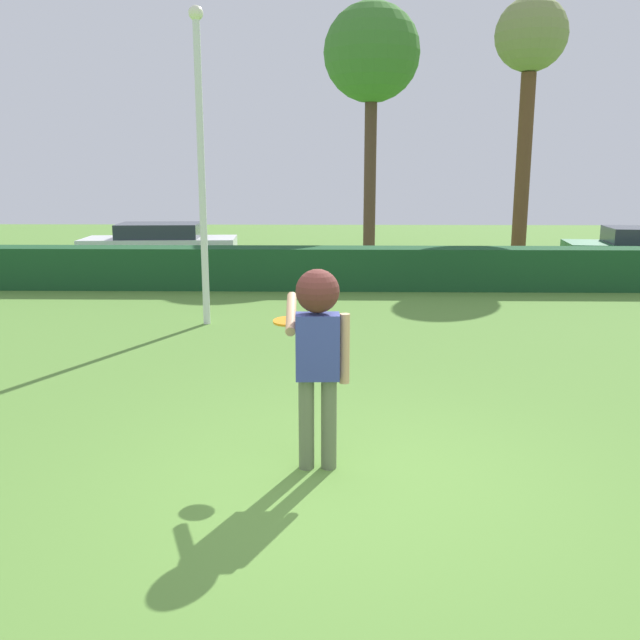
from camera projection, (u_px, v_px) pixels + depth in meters
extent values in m
plane|color=#5C8C38|center=(341.00, 480.00, 5.87)|extent=(60.00, 60.00, 0.00)
cylinder|color=#677152|center=(306.00, 424.00, 6.04)|extent=(0.14, 0.14, 0.84)
cylinder|color=#677152|center=(329.00, 424.00, 6.04)|extent=(0.14, 0.14, 0.84)
cube|color=#374292|center=(318.00, 347.00, 5.89)|extent=(0.39, 0.23, 0.58)
cylinder|color=tan|center=(291.00, 313.00, 6.11)|extent=(0.11, 0.62, 0.30)
cylinder|color=tan|center=(345.00, 349.00, 5.90)|extent=(0.09, 0.09, 0.62)
sphere|color=tan|center=(318.00, 294.00, 5.79)|extent=(0.22, 0.22, 0.22)
sphere|color=#562823|center=(318.00, 291.00, 5.79)|extent=(0.38, 0.38, 0.38)
cylinder|color=orange|center=(287.00, 321.00, 6.39)|extent=(0.27, 0.27, 0.05)
cylinder|color=silver|center=(202.00, 179.00, 11.47)|extent=(0.12, 0.12, 5.03)
sphere|color=#F2EFCC|center=(196.00, 13.00, 10.92)|extent=(0.24, 0.24, 0.24)
cube|color=#1B4B26|center=(337.00, 268.00, 15.56)|extent=(21.21, 0.90, 0.95)
cube|color=white|center=(160.00, 247.00, 18.98)|extent=(4.31, 2.01, 0.55)
cube|color=#2D333D|center=(159.00, 230.00, 18.88)|extent=(2.31, 1.72, 0.40)
cylinder|color=black|center=(216.00, 253.00, 19.94)|extent=(0.61, 0.14, 0.60)
cylinder|color=black|center=(210.00, 261.00, 18.28)|extent=(0.61, 0.14, 0.60)
cylinder|color=black|center=(115.00, 254.00, 19.79)|extent=(0.61, 0.14, 0.60)
cylinder|color=black|center=(100.00, 261.00, 18.13)|extent=(0.61, 0.14, 0.60)
cylinder|color=black|center=(583.00, 259.00, 18.59)|extent=(0.61, 0.18, 0.60)
cylinder|color=black|center=(597.00, 268.00, 16.95)|extent=(0.61, 0.18, 0.60)
cylinder|color=brown|center=(370.00, 170.00, 22.14)|extent=(0.39, 0.39, 5.42)
sphere|color=#3E7B2E|center=(372.00, 52.00, 21.37)|extent=(3.06, 3.06, 3.06)
cylinder|color=brown|center=(523.00, 169.00, 19.99)|extent=(0.43, 0.43, 5.44)
sphere|color=#808D4F|center=(531.00, 34.00, 19.20)|extent=(2.05, 2.05, 2.05)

